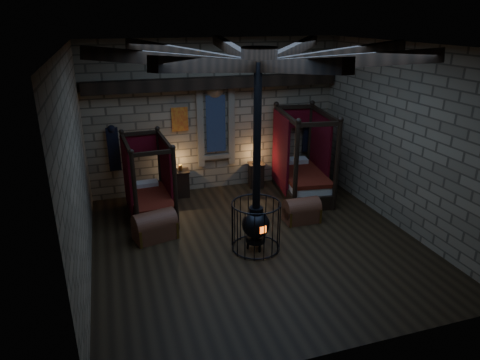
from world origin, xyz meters
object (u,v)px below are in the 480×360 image
object	(u,v)px
trunk_left	(155,226)
trunk_right	(302,211)
bed_right	(301,175)
stove	(256,222)
bed_left	(150,198)

from	to	relation	value
trunk_left	trunk_right	size ratio (longest dim) A/B	1.22
bed_right	stove	distance (m)	3.35
trunk_left	stove	distance (m)	2.32
trunk_left	trunk_right	xyz separation A→B (m)	(3.52, -0.20, -0.03)
trunk_right	stove	xyz separation A→B (m)	(-1.52, -0.92, 0.37)
bed_left	trunk_right	size ratio (longest dim) A/B	2.34
trunk_left	stove	bearing A→B (deg)	-42.72
bed_right	stove	size ratio (longest dim) A/B	0.59
trunk_left	stove	size ratio (longest dim) A/B	0.25
bed_right	trunk_right	world-z (taller)	bed_right
bed_right	trunk_right	bearing A→B (deg)	-106.56
bed_right	trunk_left	bearing A→B (deg)	-153.98
bed_left	trunk_left	xyz separation A→B (m)	(-0.04, -1.23, -0.19)
trunk_left	bed_left	bearing A→B (deg)	74.32
bed_left	bed_right	world-z (taller)	bed_right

